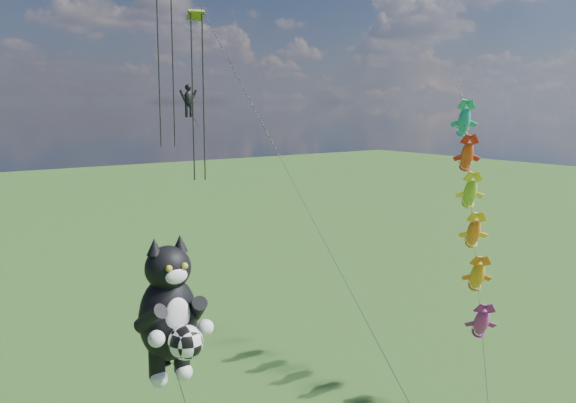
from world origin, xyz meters
TOP-DOWN VIEW (x-y plane):
  - cat_kite_rig at (1.15, 7.35)m, footprint 2.73×4.25m
  - fish_windsock_rig at (21.21, 9.38)m, footprint 10.97×11.76m
  - parafoil_rig at (7.72, 17.86)m, footprint 6.45×16.62m

SIDE VIEW (x-z plane):
  - cat_kite_rig at x=1.15m, z-range 3.06..14.79m
  - fish_windsock_rig at x=21.21m, z-range 1.12..19.47m
  - parafoil_rig at x=7.72m, z-range 4.38..30.25m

